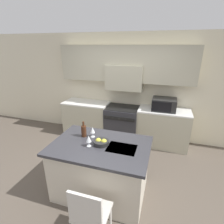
{
  "coord_description": "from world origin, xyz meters",
  "views": [
    {
      "loc": [
        0.99,
        -2.49,
        2.4
      ],
      "look_at": [
        0.05,
        0.51,
        1.19
      ],
      "focal_mm": 28.0,
      "sensor_mm": 36.0,
      "label": 1
    }
  ],
  "objects_px": {
    "wine_glass_far": "(93,130)",
    "fruit_bowl": "(101,142)",
    "range_stove": "(122,124)",
    "microwave": "(164,104)",
    "island_chair": "(90,214)",
    "wine_bottle": "(84,131)",
    "wine_glass_near": "(89,139)"
  },
  "relations": [
    {
      "from": "range_stove",
      "to": "wine_bottle",
      "type": "distance_m",
      "value": 1.82
    },
    {
      "from": "range_stove",
      "to": "wine_bottle",
      "type": "bearing_deg",
      "value": -98.36
    },
    {
      "from": "island_chair",
      "to": "wine_bottle",
      "type": "distance_m",
      "value": 1.27
    },
    {
      "from": "microwave",
      "to": "island_chair",
      "type": "bearing_deg",
      "value": -104.29
    },
    {
      "from": "wine_bottle",
      "to": "wine_glass_near",
      "type": "distance_m",
      "value": 0.34
    },
    {
      "from": "wine_bottle",
      "to": "wine_glass_near",
      "type": "xyz_separation_m",
      "value": [
        0.21,
        -0.26,
        0.02
      ]
    },
    {
      "from": "range_stove",
      "to": "wine_glass_near",
      "type": "xyz_separation_m",
      "value": [
        -0.04,
        -1.97,
        0.6
      ]
    },
    {
      "from": "range_stove",
      "to": "wine_glass_far",
      "type": "distance_m",
      "value": 1.79
    },
    {
      "from": "wine_glass_far",
      "to": "fruit_bowl",
      "type": "xyz_separation_m",
      "value": [
        0.22,
        -0.18,
        -0.08
      ]
    },
    {
      "from": "island_chair",
      "to": "wine_glass_near",
      "type": "xyz_separation_m",
      "value": [
        -0.34,
        0.77,
        0.52
      ]
    },
    {
      "from": "wine_glass_far",
      "to": "island_chair",
      "type": "bearing_deg",
      "value": -69.5
    },
    {
      "from": "microwave",
      "to": "wine_glass_far",
      "type": "bearing_deg",
      "value": -122.93
    },
    {
      "from": "range_stove",
      "to": "wine_glass_far",
      "type": "xyz_separation_m",
      "value": [
        -0.1,
        -1.68,
        0.6
      ]
    },
    {
      "from": "microwave",
      "to": "wine_glass_near",
      "type": "height_order",
      "value": "microwave"
    },
    {
      "from": "island_chair",
      "to": "wine_bottle",
      "type": "bearing_deg",
      "value": 117.9
    },
    {
      "from": "microwave",
      "to": "wine_bottle",
      "type": "bearing_deg",
      "value": -125.89
    },
    {
      "from": "range_stove",
      "to": "wine_glass_far",
      "type": "bearing_deg",
      "value": -93.45
    },
    {
      "from": "wine_glass_far",
      "to": "fruit_bowl",
      "type": "distance_m",
      "value": 0.3
    },
    {
      "from": "range_stove",
      "to": "wine_glass_near",
      "type": "distance_m",
      "value": 2.06
    },
    {
      "from": "microwave",
      "to": "island_chair",
      "type": "distance_m",
      "value": 2.9
    },
    {
      "from": "wine_glass_far",
      "to": "fruit_bowl",
      "type": "bearing_deg",
      "value": -39.31
    },
    {
      "from": "microwave",
      "to": "island_chair",
      "type": "relative_size",
      "value": 0.59
    },
    {
      "from": "fruit_bowl",
      "to": "wine_glass_near",
      "type": "bearing_deg",
      "value": -145.53
    },
    {
      "from": "island_chair",
      "to": "fruit_bowl",
      "type": "bearing_deg",
      "value": 101.35
    },
    {
      "from": "island_chair",
      "to": "wine_glass_near",
      "type": "bearing_deg",
      "value": 113.58
    },
    {
      "from": "range_stove",
      "to": "fruit_bowl",
      "type": "xyz_separation_m",
      "value": [
        0.12,
        -1.86,
        0.52
      ]
    },
    {
      "from": "wine_glass_near",
      "to": "wine_glass_far",
      "type": "relative_size",
      "value": 1.0
    },
    {
      "from": "range_stove",
      "to": "wine_glass_far",
      "type": "height_order",
      "value": "wine_glass_far"
    },
    {
      "from": "wine_bottle",
      "to": "fruit_bowl",
      "type": "height_order",
      "value": "wine_bottle"
    },
    {
      "from": "microwave",
      "to": "fruit_bowl",
      "type": "xyz_separation_m",
      "value": [
        -0.88,
        -1.88,
        -0.11
      ]
    },
    {
      "from": "wine_glass_near",
      "to": "wine_glass_far",
      "type": "bearing_deg",
      "value": 101.69
    },
    {
      "from": "island_chair",
      "to": "range_stove",
      "type": "bearing_deg",
      "value": 96.15
    }
  ]
}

